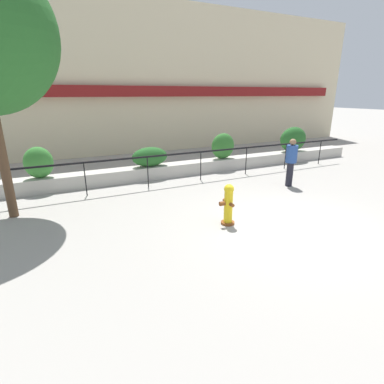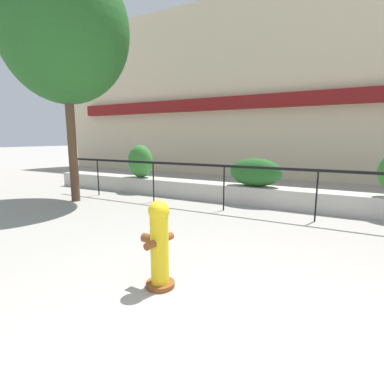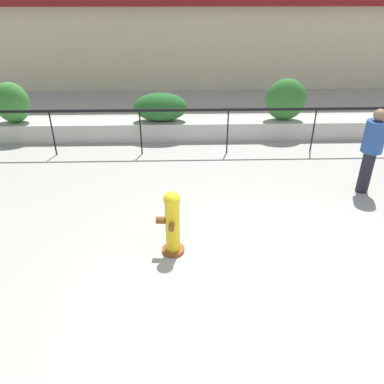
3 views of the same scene
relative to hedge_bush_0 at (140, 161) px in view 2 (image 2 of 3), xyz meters
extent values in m
plane|color=#9E9991|center=(5.60, -6.00, -1.03)|extent=(120.00, 120.00, 0.00)
cube|color=beige|center=(5.60, 6.00, 2.97)|extent=(30.00, 1.00, 8.00)
cube|color=maroon|center=(5.60, 5.32, 2.33)|extent=(27.00, 0.36, 0.56)
cube|color=#B7B2A8|center=(5.60, 0.00, -0.78)|extent=(18.00, 0.70, 0.50)
cube|color=black|center=(5.60, -1.10, 0.09)|extent=(15.00, 0.05, 0.06)
cylinder|color=black|center=(-0.83, -1.10, -0.46)|extent=(0.04, 0.04, 1.15)
cylinder|color=black|center=(1.32, -1.10, -0.46)|extent=(0.04, 0.04, 1.15)
cylinder|color=black|center=(3.46, -1.10, -0.46)|extent=(0.04, 0.04, 1.15)
cylinder|color=black|center=(5.60, -1.10, -0.46)|extent=(0.04, 0.04, 1.15)
ellipsoid|color=#387F33|center=(0.00, 0.00, 0.00)|extent=(0.93, 0.60, 1.07)
ellipsoid|color=#235B23|center=(3.91, 0.00, -0.15)|extent=(1.43, 0.68, 0.76)
cylinder|color=brown|center=(4.30, -5.11, -1.00)|extent=(0.38, 0.38, 0.06)
cylinder|color=gold|center=(4.30, -5.11, -0.55)|extent=(0.23, 0.23, 0.85)
sphere|color=gold|center=(4.30, -5.11, -0.08)|extent=(0.25, 0.25, 0.25)
cylinder|color=brown|center=(4.12, -5.09, -0.45)|extent=(0.15, 0.12, 0.11)
cylinder|color=brown|center=(4.31, -4.93, -0.45)|extent=(0.10, 0.13, 0.09)
cylinder|color=brown|center=(4.29, -5.28, -0.45)|extent=(0.10, 0.13, 0.09)
cylinder|color=brown|center=(-0.76, -2.06, 0.50)|extent=(0.24, 0.24, 3.06)
ellipsoid|color=#235B23|center=(-0.76, -2.06, 3.53)|extent=(3.54, 3.19, 3.72)
camera|label=1|loc=(0.31, -11.14, 2.21)|focal=28.00mm
camera|label=2|loc=(6.27, -7.91, 0.76)|focal=28.00mm
camera|label=3|loc=(4.45, -9.89, 2.68)|focal=35.00mm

